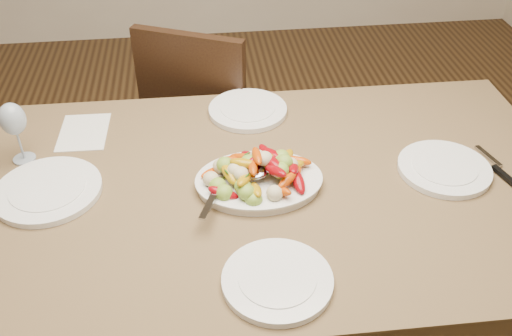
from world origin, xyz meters
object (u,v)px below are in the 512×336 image
at_px(serving_platter, 259,183).
at_px(dining_table, 256,276).
at_px(chair_far, 213,121).
at_px(wine_glass, 16,131).
at_px(plate_right, 444,169).
at_px(plate_left, 48,191).
at_px(plate_near, 277,281).
at_px(plate_far, 248,110).

bearing_deg(serving_platter, dining_table, 148.60).
distance_m(dining_table, chair_far, 0.80).
bearing_deg(wine_glass, plate_right, -9.53).
xyz_separation_m(plate_right, wine_glass, (-1.23, 0.21, 0.09)).
distance_m(plate_left, plate_near, 0.71).
height_order(plate_right, plate_near, same).
bearing_deg(plate_near, plate_right, 33.60).
distance_m(chair_far, wine_glass, 0.92).
bearing_deg(wine_glass, plate_left, -60.12).
height_order(dining_table, wine_glass, wine_glass).
height_order(plate_near, wine_glass, wine_glass).
relative_size(serving_platter, wine_glass, 1.68).
distance_m(serving_platter, plate_left, 0.59).
relative_size(plate_left, plate_near, 1.13).
xyz_separation_m(plate_far, wine_glass, (-0.69, -0.18, 0.09)).
distance_m(plate_right, wine_glass, 1.25).
distance_m(dining_table, plate_right, 0.67).
bearing_deg(plate_far, plate_near, -91.03).
bearing_deg(plate_left, serving_platter, -3.94).
relative_size(plate_far, wine_glass, 1.28).
bearing_deg(serving_platter, chair_far, 96.86).
bearing_deg(plate_left, plate_near, -34.42).
relative_size(plate_left, plate_right, 1.10).
bearing_deg(wine_glass, serving_platter, -17.10).
bearing_deg(serving_platter, plate_right, 0.42).
xyz_separation_m(dining_table, plate_far, (0.02, 0.39, 0.39)).
xyz_separation_m(chair_far, plate_left, (-0.49, -0.76, 0.29)).
height_order(plate_right, wine_glass, wine_glass).
bearing_deg(plate_right, plate_near, -146.40).
distance_m(chair_far, plate_right, 1.06).
bearing_deg(plate_right, wine_glass, 170.47).
bearing_deg(plate_near, plate_left, 145.58).
bearing_deg(wine_glass, plate_near, -39.91).
distance_m(dining_table, plate_left, 0.70).
xyz_separation_m(chair_far, plate_right, (0.64, -0.79, 0.29)).
distance_m(serving_platter, plate_right, 0.54).
relative_size(dining_table, wine_glass, 8.98).
bearing_deg(chair_far, plate_left, 82.01).
bearing_deg(serving_platter, plate_far, 88.34).
relative_size(plate_right, plate_far, 1.02).
relative_size(dining_table, plate_left, 6.25).
distance_m(plate_right, plate_far, 0.66).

